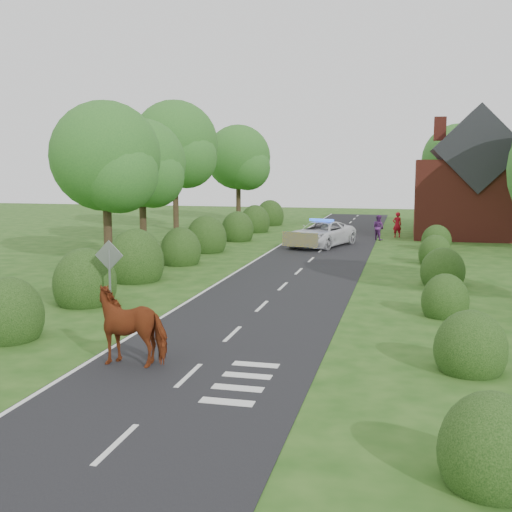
% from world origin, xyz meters
% --- Properties ---
extents(ground, '(120.00, 120.00, 0.00)m').
position_xyz_m(ground, '(0.00, 0.00, 0.00)').
color(ground, '#214B14').
extents(road, '(6.00, 70.00, 0.02)m').
position_xyz_m(road, '(0.00, 15.00, 0.01)').
color(road, black).
rests_on(road, ground).
extents(road_markings, '(4.96, 70.00, 0.01)m').
position_xyz_m(road_markings, '(-1.60, 12.93, 0.03)').
color(road_markings, white).
rests_on(road_markings, road).
extents(hedgerow_left, '(2.75, 50.41, 3.00)m').
position_xyz_m(hedgerow_left, '(-6.51, 11.69, 0.75)').
color(hedgerow_left, black).
rests_on(hedgerow_left, ground).
extents(hedgerow_right, '(2.10, 45.78, 2.10)m').
position_xyz_m(hedgerow_right, '(6.60, 11.21, 0.55)').
color(hedgerow_right, black).
rests_on(hedgerow_right, ground).
extents(tree_left_a, '(5.74, 5.60, 8.38)m').
position_xyz_m(tree_left_a, '(-9.75, 11.86, 5.34)').
color(tree_left_a, '#332316').
rests_on(tree_left_a, ground).
extents(tree_left_b, '(5.74, 5.60, 8.07)m').
position_xyz_m(tree_left_b, '(-11.25, 19.86, 5.04)').
color(tree_left_b, '#332316').
rests_on(tree_left_b, ground).
extents(tree_left_c, '(6.97, 6.80, 10.22)m').
position_xyz_m(tree_left_c, '(-12.70, 29.83, 6.53)').
color(tree_left_c, '#332316').
rests_on(tree_left_c, ground).
extents(tree_left_d, '(6.15, 6.00, 8.89)m').
position_xyz_m(tree_left_d, '(-10.23, 39.85, 5.64)').
color(tree_left_d, '#332316').
rests_on(tree_left_d, ground).
extents(tree_right_c, '(6.15, 6.00, 8.58)m').
position_xyz_m(tree_right_c, '(9.27, 37.85, 5.34)').
color(tree_right_c, '#332316').
rests_on(tree_right_c, ground).
extents(road_sign, '(1.06, 0.08, 2.53)m').
position_xyz_m(road_sign, '(-5.00, 2.00, 1.65)').
color(road_sign, gray).
rests_on(road_sign, ground).
extents(house, '(8.00, 7.40, 9.17)m').
position_xyz_m(house, '(9.49, 30.00, 3.79)').
color(house, maroon).
rests_on(house, ground).
extents(cow, '(2.46, 1.45, 1.68)m').
position_xyz_m(cow, '(-1.78, -3.24, 0.84)').
color(cow, maroon).
rests_on(cow, ground).
extents(police_van, '(4.32, 6.31, 1.75)m').
position_xyz_m(police_van, '(-0.27, 22.07, 0.80)').
color(police_van, white).
rests_on(police_van, ground).
extents(pedestrian_red, '(0.78, 0.66, 1.81)m').
position_xyz_m(pedestrian_red, '(4.32, 28.58, 0.91)').
color(pedestrian_red, '#AB0F1F').
rests_on(pedestrian_red, ground).
extents(pedestrian_purple, '(1.07, 1.05, 1.74)m').
position_xyz_m(pedestrian_purple, '(3.10, 26.53, 0.87)').
color(pedestrian_purple, '#5D256E').
rests_on(pedestrian_purple, ground).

